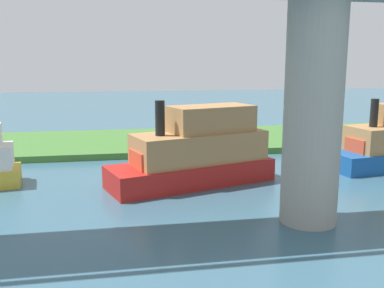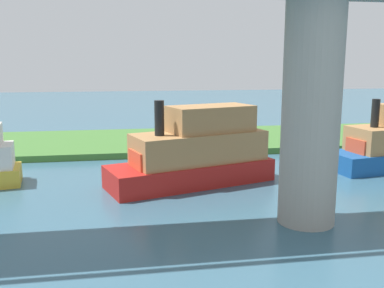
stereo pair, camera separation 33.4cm
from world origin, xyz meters
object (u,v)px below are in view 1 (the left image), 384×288
(bridge_pylon, at_px, (313,113))
(person_on_bank, at_px, (192,136))
(houseboat_blue, at_px, (197,152))
(mooring_post, at_px, (154,143))

(bridge_pylon, bearing_deg, person_on_bank, -82.06)
(person_on_bank, bearing_deg, houseboat_blue, 81.32)
(houseboat_blue, bearing_deg, mooring_post, -77.89)
(bridge_pylon, distance_m, houseboat_blue, 8.78)
(person_on_bank, height_order, mooring_post, person_on_bank)
(bridge_pylon, relative_size, mooring_post, 10.19)
(bridge_pylon, bearing_deg, houseboat_blue, -61.75)
(bridge_pylon, xyz_separation_m, mooring_post, (5.72, -15.77, -4.05))
(bridge_pylon, xyz_separation_m, houseboat_blue, (3.88, -7.23, -3.14))
(person_on_bank, relative_size, mooring_post, 1.40)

